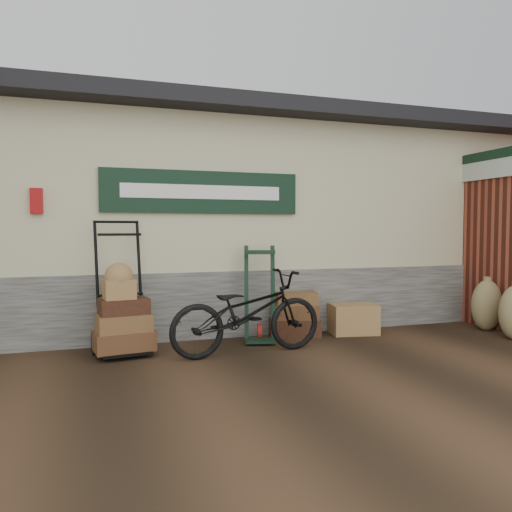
{
  "coord_description": "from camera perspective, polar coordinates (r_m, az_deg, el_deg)",
  "views": [
    {
      "loc": [
        -1.7,
        -5.46,
        1.46
      ],
      "look_at": [
        0.41,
        0.9,
        1.11
      ],
      "focal_mm": 35.0,
      "sensor_mm": 36.0,
      "label": 1
    }
  ],
  "objects": [
    {
      "name": "wicker_hamper",
      "position": [
        7.19,
        11.08,
        -7.07
      ],
      "size": [
        0.7,
        0.52,
        0.41
      ],
      "primitive_type": "cube",
      "rotation": [
        0.0,
        0.0,
        -0.17
      ],
      "color": "olive",
      "rests_on": "ground"
    },
    {
      "name": "green_barrow",
      "position": [
        6.49,
        0.44,
        -4.38
      ],
      "size": [
        0.54,
        0.49,
        1.25
      ],
      "primitive_type": null,
      "rotation": [
        0.0,
        0.0,
        -0.27
      ],
      "color": "black",
      "rests_on": "ground"
    },
    {
      "name": "bicycle",
      "position": [
        5.86,
        -1.01,
        -5.96
      ],
      "size": [
        0.83,
        1.93,
        1.09
      ],
      "primitive_type": "imported",
      "rotation": [
        0.0,
        0.0,
        1.67
      ],
      "color": "black",
      "rests_on": "ground"
    },
    {
      "name": "station_building",
      "position": [
        8.37,
        -6.7,
        4.06
      ],
      "size": [
        14.4,
        4.1,
        3.2
      ],
      "color": "#4C4C47",
      "rests_on": "ground"
    },
    {
      "name": "suitcase_stack",
      "position": [
        6.94,
        4.36,
        -6.56
      ],
      "size": [
        0.77,
        0.58,
        0.61
      ],
      "primitive_type": null,
      "rotation": [
        0.0,
        0.0,
        -0.24
      ],
      "color": "#321810",
      "rests_on": "ground"
    },
    {
      "name": "porter_trolley",
      "position": [
        6.09,
        -15.24,
        -3.28
      ],
      "size": [
        0.88,
        0.7,
        1.6
      ],
      "primitive_type": null,
      "rotation": [
        0.0,
        0.0,
        0.13
      ],
      "color": "black",
      "rests_on": "ground"
    },
    {
      "name": "brick_outbuilding",
      "position": [
        9.23,
        25.52,
        1.75
      ],
      "size": [
        1.71,
        4.51,
        2.62
      ],
      "color": "maroon",
      "rests_on": "ground"
    },
    {
      "name": "ground",
      "position": [
        5.9,
        -1.04,
        -11.31
      ],
      "size": [
        80.0,
        80.0,
        0.0
      ],
      "primitive_type": "plane",
      "color": "black",
      "rests_on": "ground"
    },
    {
      "name": "burlap_sack_left",
      "position": [
        7.99,
        24.87,
        -5.12
      ],
      "size": [
        0.47,
        0.4,
        0.73
      ],
      "primitive_type": "ellipsoid",
      "rotation": [
        0.0,
        0.0,
        0.02
      ],
      "color": "olive",
      "rests_on": "ground"
    }
  ]
}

